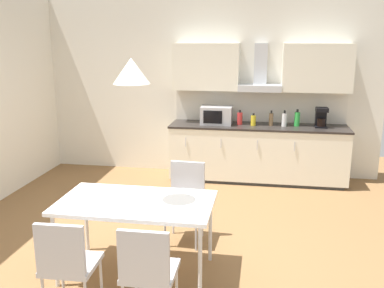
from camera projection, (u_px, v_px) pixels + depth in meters
ground_plane at (153, 251)px, 4.55m from camera, size 7.36×8.61×0.02m
wall_back at (196, 85)px, 7.00m from camera, size 5.89×0.10×2.89m
kitchen_counter at (257, 153)px, 6.71m from camera, size 2.73×0.68×0.88m
backsplash_tile at (259, 107)px, 6.85m from camera, size 2.71×0.02×0.49m
upper_wall_cabinets at (260, 68)px, 6.55m from camera, size 2.71×0.40×0.72m
microwave at (217, 115)px, 6.68m from camera, size 0.48×0.35×0.28m
coffee_maker at (321, 117)px, 6.44m from camera, size 0.18×0.19×0.30m
bottle_green at (297, 119)px, 6.53m from camera, size 0.08×0.08×0.26m
bottle_yellow at (253, 120)px, 6.56m from camera, size 0.08×0.08×0.19m
bottle_brown at (271, 119)px, 6.56m from camera, size 0.06×0.06×0.23m
bottle_white at (284, 120)px, 6.50m from camera, size 0.08×0.08×0.24m
bottle_red at (240, 118)px, 6.65m from camera, size 0.08×0.08×0.23m
dining_table at (136, 206)px, 3.95m from camera, size 1.43×0.81×0.73m
chair_near_left at (67, 260)px, 3.29m from camera, size 0.41×0.41×0.87m
chair_near_right at (147, 267)px, 3.18m from camera, size 0.41×0.41×0.87m
chair_far_right at (186, 194)px, 4.69m from camera, size 0.42×0.42×0.87m
pendant_lamp at (131, 71)px, 3.66m from camera, size 0.32×0.32×0.22m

